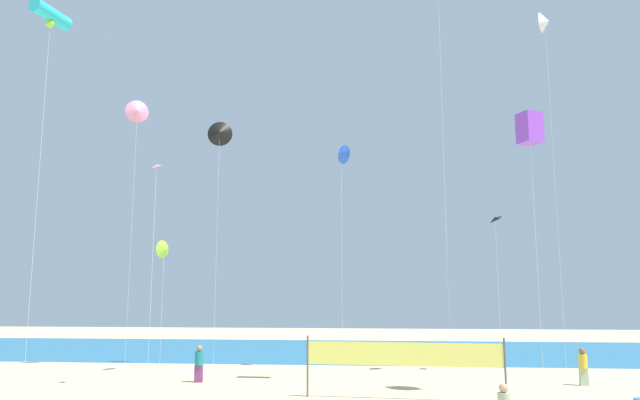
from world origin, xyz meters
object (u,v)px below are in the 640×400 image
object	(u,v)px
beachgoer_teal_shirt	(199,362)
kite_black_delta	(220,133)
kite_black_diamond	(495,220)
kite_pink_diamond	(156,174)
kite_pink_delta	(137,112)
volleyball_net	(403,357)
kite_white_delta	(545,23)
kite_violet_box	(530,128)
kite_blue_delta	(341,154)
beachgoer_mustard_shirt	(583,365)
kite_cyan_tube	(51,16)
kite_lime_delta	(164,249)

from	to	relation	value
beachgoer_teal_shirt	kite_black_delta	bearing A→B (deg)	137.74
kite_black_diamond	kite_pink_diamond	bearing A→B (deg)	-155.59
kite_pink_delta	kite_black_delta	size ratio (longest dim) A/B	1.07
beachgoer_teal_shirt	volleyball_net	bearing A→B (deg)	16.68
kite_pink_diamond	kite_black_diamond	bearing A→B (deg)	24.41
kite_white_delta	kite_violet_box	world-z (taller)	kite_white_delta
kite_black_delta	kite_blue_delta	bearing A→B (deg)	-3.05
kite_pink_delta	kite_pink_diamond	bearing A→B (deg)	-59.84
beachgoer_mustard_shirt	kite_black_delta	bearing A→B (deg)	99.38
kite_pink_delta	kite_white_delta	distance (m)	23.11
beachgoer_mustard_shirt	kite_black_delta	size ratio (longest dim) A/B	0.12
kite_cyan_tube	kite_white_delta	size ratio (longest dim) A/B	0.86
kite_cyan_tube	kite_black_diamond	bearing A→B (deg)	27.65
beachgoer_teal_shirt	kite_violet_box	xyz separation A→B (m)	(14.90, -2.92, 10.07)
beachgoer_teal_shirt	kite_lime_delta	bearing A→B (deg)	172.58
kite_pink_delta	kite_black_diamond	size ratio (longest dim) A/B	1.83
kite_pink_diamond	volleyball_net	bearing A→B (deg)	-7.04
kite_black_diamond	kite_black_delta	bearing A→B (deg)	177.61
kite_white_delta	beachgoer_teal_shirt	bearing A→B (deg)	-171.51
volleyball_net	kite_black_delta	size ratio (longest dim) A/B	0.54
volleyball_net	kite_pink_diamond	world-z (taller)	kite_pink_diamond
volleyball_net	kite_black_delta	bearing A→B (deg)	137.54
kite_violet_box	kite_pink_diamond	bearing A→B (deg)	178.58
beachgoer_teal_shirt	kite_black_delta	distance (m)	13.77
kite_pink_diamond	kite_violet_box	xyz separation A→B (m)	(16.41, -0.41, 1.54)
beachgoer_teal_shirt	kite_cyan_tube	world-z (taller)	kite_cyan_tube
kite_pink_diamond	beachgoer_teal_shirt	bearing A→B (deg)	59.04
kite_cyan_tube	kite_pink_delta	bearing A→B (deg)	91.09
kite_pink_diamond	kite_pink_delta	bearing A→B (deg)	120.16
volleyball_net	kite_pink_delta	distance (m)	21.24
kite_cyan_tube	kite_lime_delta	size ratio (longest dim) A/B	2.31
kite_cyan_tube	kite_lime_delta	distance (m)	13.01
kite_pink_diamond	kite_black_delta	world-z (taller)	kite_black_delta
beachgoer_mustard_shirt	volleyball_net	size ratio (longest dim) A/B	0.21
volleyball_net	kite_white_delta	distance (m)	19.48
kite_blue_delta	kite_black_diamond	bearing A→B (deg)	-1.81
kite_black_diamond	kite_violet_box	size ratio (longest dim) A/B	0.72
volleyball_net	kite_cyan_tube	bearing A→B (deg)	-173.20
kite_cyan_tube	kite_black_diamond	world-z (taller)	kite_cyan_tube
beachgoer_mustard_shirt	kite_cyan_tube	distance (m)	27.94
kite_pink_diamond	kite_white_delta	size ratio (longest dim) A/B	0.53
volleyball_net	kite_blue_delta	distance (m)	13.99
kite_pink_delta	beachgoer_mustard_shirt	bearing A→B (deg)	-8.53
kite_white_delta	kite_blue_delta	world-z (taller)	kite_white_delta
kite_pink_delta	kite_black_delta	distance (m)	4.87
volleyball_net	kite_pink_diamond	size ratio (longest dim) A/B	0.78
beachgoer_teal_shirt	kite_black_diamond	world-z (taller)	kite_black_diamond
kite_violet_box	kite_black_diamond	bearing A→B (deg)	91.41
kite_violet_box	beachgoer_teal_shirt	bearing A→B (deg)	168.91
beachgoer_mustard_shirt	kite_cyan_tube	world-z (taller)	kite_cyan_tube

